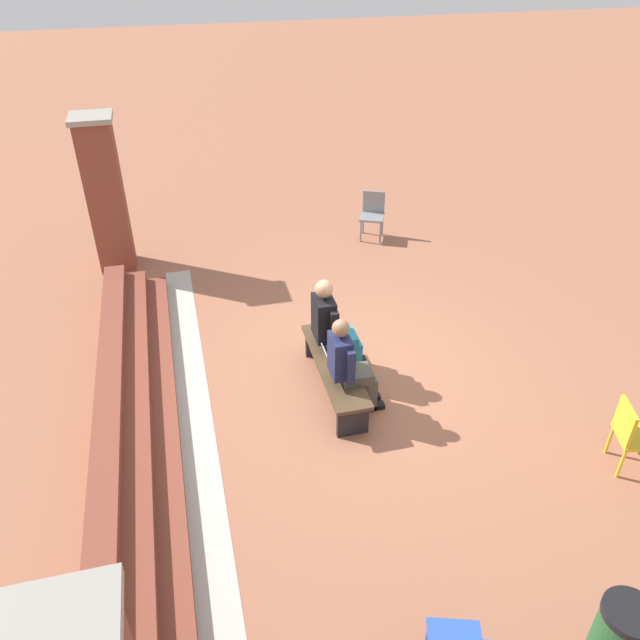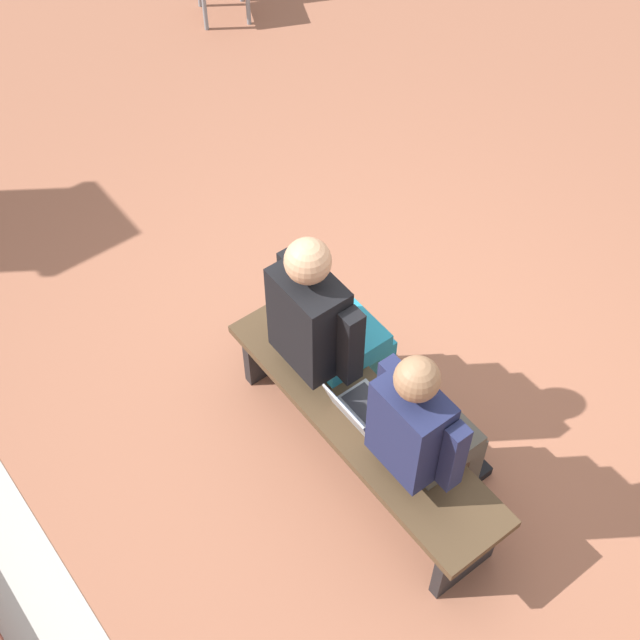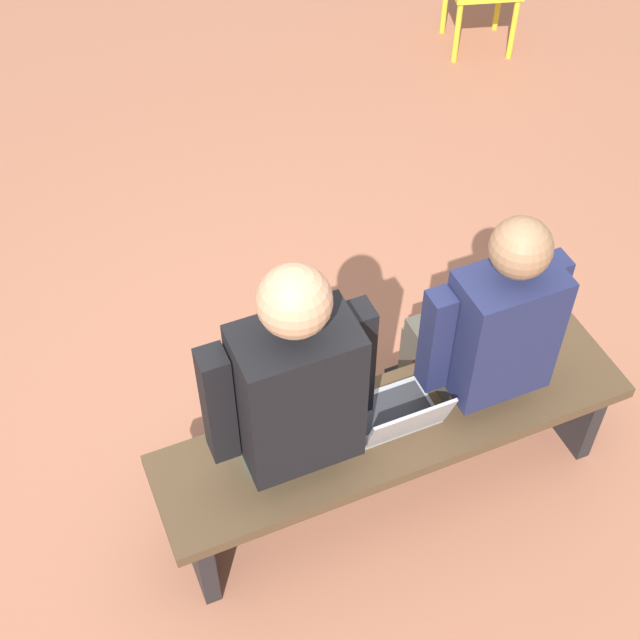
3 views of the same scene
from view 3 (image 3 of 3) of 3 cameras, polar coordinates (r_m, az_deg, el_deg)
ground_plane at (r=3.75m, az=-1.17°, el=-8.26°), size 60.00×60.00×0.00m
bench at (r=3.36m, az=4.77°, el=-7.43°), size 1.80×0.44×0.45m
person_student at (r=3.25m, az=10.32°, el=-0.86°), size 0.52×0.66×1.32m
person_adult at (r=2.99m, az=-2.23°, el=-4.63°), size 0.58×0.73×1.40m
laptop at (r=3.24m, az=4.98°, el=-6.12°), size 0.32×0.29×0.21m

